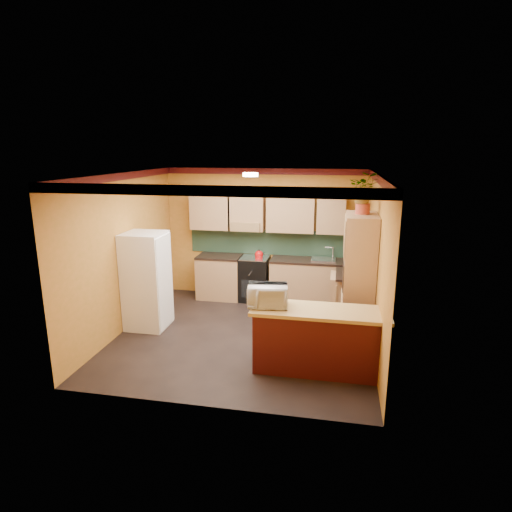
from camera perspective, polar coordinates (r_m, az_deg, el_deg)
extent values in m
plane|color=black|center=(7.39, -1.63, -10.54)|extent=(4.20, 4.20, 0.00)
cube|color=white|center=(6.73, -1.80, 10.84)|extent=(4.20, 4.20, 0.04)
cube|color=#C07C33|center=(8.95, 1.21, 2.95)|extent=(4.20, 0.04, 2.70)
cube|color=#C07C33|center=(5.00, -6.96, -6.28)|extent=(4.20, 0.04, 2.70)
cube|color=#C07C33|center=(7.66, -17.23, 0.40)|extent=(0.04, 4.20, 2.70)
cube|color=#C07C33|center=(6.81, 15.81, -1.18)|extent=(0.04, 4.20, 2.70)
cube|color=#1C3423|center=(8.93, 2.77, 1.83)|extent=(3.70, 0.02, 0.53)
cube|color=#1C3423|center=(8.20, 14.89, 0.25)|extent=(0.02, 1.40, 0.53)
cube|color=#A68757|center=(8.69, 1.69, 5.62)|extent=(3.10, 0.34, 0.70)
cylinder|color=white|center=(7.32, -0.75, 10.80)|extent=(0.26, 0.26, 0.06)
cube|color=#A68757|center=(8.82, 3.82, -3.35)|extent=(3.65, 0.60, 0.88)
cube|color=black|center=(8.69, 3.87, -0.46)|extent=(3.65, 0.62, 0.04)
cube|color=black|center=(8.91, -0.18, -3.04)|extent=(0.58, 0.58, 0.91)
cube|color=silver|center=(8.63, 8.98, -0.47)|extent=(0.48, 0.40, 0.03)
cube|color=#A68757|center=(7.94, 12.68, -5.68)|extent=(0.60, 0.80, 0.88)
cube|color=black|center=(7.80, 12.86, -2.50)|extent=(0.62, 0.80, 0.04)
cube|color=white|center=(7.70, -14.40, -3.20)|extent=(0.68, 0.66, 1.70)
cube|color=#A68757|center=(7.06, 13.51, -3.04)|extent=(0.48, 0.90, 2.10)
cylinder|color=#9B3725|center=(6.87, 14.03, 6.14)|extent=(0.22, 0.22, 0.16)
imported|color=#A68757|center=(6.83, 14.19, 8.80)|extent=(0.45, 0.39, 0.48)
cube|color=#471012|center=(6.20, 8.37, -11.29)|extent=(1.80, 0.55, 0.88)
cube|color=tan|center=(6.01, 8.53, -7.29)|extent=(1.90, 0.65, 0.05)
imported|color=white|center=(6.02, 1.55, -5.30)|extent=(0.60, 0.45, 0.31)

